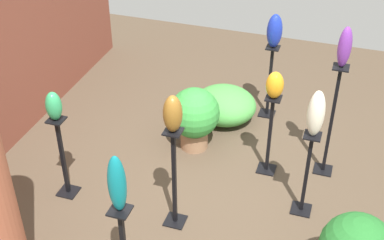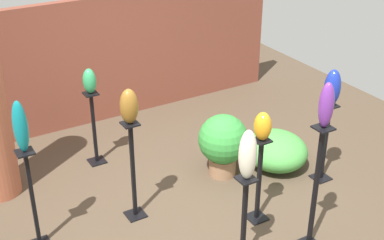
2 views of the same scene
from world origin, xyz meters
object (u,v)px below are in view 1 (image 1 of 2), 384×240
Objects in this scene: pedestal_ivory at (306,178)px; art_vase_teal at (117,184)px; art_vase_violet at (345,47)px; pedestal_amber at (269,139)px; pedestal_bronze at (174,183)px; art_vase_amber at (275,85)px; pedestal_jade at (63,161)px; art_vase_jade at (54,106)px; pedestal_cobalt at (269,85)px; art_vase_cobalt at (275,31)px; art_vase_ivory at (316,114)px; pedestal_violet at (331,126)px; art_vase_bronze at (173,114)px; potted_plant_front_right at (194,116)px.

art_vase_teal is at bearing 142.26° from pedestal_ivory.
art_vase_teal is 2.65m from art_vase_violet.
pedestal_amber reaches higher than pedestal_ivory.
art_vase_amber is at bearing -32.87° from pedestal_bronze.
pedestal_bronze reaches higher than pedestal_jade.
art_vase_jade is (-0.50, 2.38, 0.66)m from pedestal_ivory.
art_vase_teal is at bearing 170.72° from pedestal_cobalt.
art_vase_violet reaches higher than pedestal_ivory.
pedestal_jade is 3.00m from art_vase_violet.
pedestal_bronze reaches higher than pedestal_amber.
art_vase_amber is (-1.11, -0.22, -0.07)m from art_vase_cobalt.
art_vase_ivory is (0.50, -2.38, 0.09)m from art_vase_jade.
pedestal_cobalt is at bearing 22.99° from art_vase_ivory.
pedestal_amber is 2.23× the size of art_vase_violet.
pedestal_violet is 1.36m from art_vase_cobalt.
pedestal_bronze is 1.30m from art_vase_teal.
pedestal_violet is at bearing -72.73° from pedestal_amber.
pedestal_jade is 1.81m from art_vase_teal.
art_vase_bronze is at bearing -2.89° from art_vase_teal.
art_vase_ivory is at bearing 169.22° from art_vase_violet.
art_vase_jade is at bearing 101.97° from pedestal_ivory.
art_vase_teal reaches higher than art_vase_ivory.
art_vase_bronze reaches higher than pedestal_violet.
pedestal_violet reaches higher than pedestal_jade.
art_vase_ivory is (0.55, -1.16, 0.67)m from pedestal_bronze.
pedestal_ivory is 0.97m from art_vase_amber.
pedestal_cobalt is 2.26× the size of art_vase_violet.
art_vase_violet reaches higher than art_vase_teal.
pedestal_violet is 2.83m from art_vase_jade.
pedestal_cobalt is 1.92m from art_vase_ivory.
pedestal_violet is at bearing 0.00° from art_vase_violet.
pedestal_violet is 4.32× the size of art_vase_jade.
pedestal_bronze is at bearing 167.82° from pedestal_cobalt.
pedestal_bronze is 0.78m from art_vase_bronze.
pedestal_amber is at bearing -32.87° from art_vase_bronze.
pedestal_bronze is at bearing 147.13° from pedestal_amber.
art_vase_jade is (0.00, -0.00, 0.66)m from pedestal_jade.
art_vase_teal is at bearing -176.05° from potted_plant_front_right.
pedestal_amber is (-1.11, -0.22, -0.00)m from pedestal_cobalt.
art_vase_cobalt is at bearing -12.18° from art_vase_bronze.
pedestal_amber is 2.39m from art_vase_teal.
pedestal_violet is at bearing -10.78° from pedestal_ivory.
art_vase_amber reaches higher than pedestal_cobalt.
art_vase_cobalt reaches higher than art_vase_jade.
art_vase_jade is at bearing 87.64° from pedestal_bronze.
art_vase_cobalt is (1.11, 0.22, 0.74)m from pedestal_amber.
art_vase_teal is at bearing 149.35° from pedestal_violet.
art_vase_violet reaches higher than pedestal_violet.
pedestal_ivory is 2.62× the size of art_vase_bronze.
art_vase_ivory reaches higher than pedestal_cobalt.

